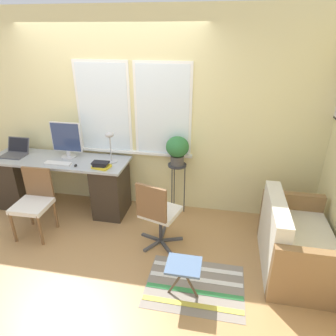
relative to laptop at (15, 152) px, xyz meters
The scene contains 16 objects.
ground_plane 1.66m from the laptop, 13.12° to the right, with size 14.00×14.00×0.00m, color tan.
wall_back_with_window 1.55m from the laptop, 14.22° to the left, with size 9.00×0.12×2.70m.
desk 0.79m from the laptop, ahead, with size 1.96×0.60×0.78m.
laptop is the anchor object (origin of this frame).
monitor 0.82m from the laptop, ahead, with size 0.43×0.20×0.50m.
keyboard 0.78m from the laptop, 13.20° to the right, with size 0.37×0.11×0.02m.
mouse 1.05m from the laptop, 11.36° to the right, with size 0.04×0.06×0.03m.
desk_lamp 1.46m from the laptop, ahead, with size 0.16×0.16×0.42m.
book_stack 1.39m from the laptop, ahead, with size 0.24×0.20×0.08m.
desk_chair_wooden 0.97m from the laptop, 45.06° to the right, with size 0.43×0.44×0.85m.
office_chair_swivel 2.33m from the laptop, 15.40° to the right, with size 0.54×0.55×0.89m.
couch_loveseat 3.85m from the laptop, 10.43° to the right, with size 0.70×1.12×0.81m.
plant_stand 2.33m from the laptop, ahead, with size 0.25×0.25×0.75m.
potted_plant 2.33m from the laptop, ahead, with size 0.31×0.31×0.40m.
floor_rug_striped 3.09m from the laptop, 23.26° to the right, with size 1.01×0.74×0.01m.
folding_stool 2.98m from the laptop, 26.56° to the right, with size 0.33×0.28×0.40m.
Camera 1 is at (1.50, -3.16, 2.42)m, focal length 32.00 mm.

